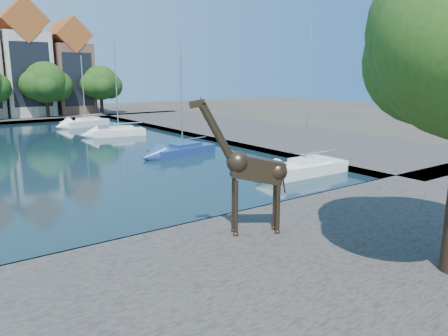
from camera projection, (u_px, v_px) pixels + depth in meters
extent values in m
plane|color=#38332B|center=(123.00, 249.00, 17.08)|extent=(160.00, 160.00, 0.00)
cube|color=black|center=(7.00, 156.00, 36.11)|extent=(38.00, 50.00, 0.08)
cube|color=#48443E|center=(229.00, 326.00, 11.47)|extent=(50.00, 14.00, 0.50)
cube|color=#48443E|center=(244.00, 130.00, 50.31)|extent=(14.00, 52.00, 0.50)
cube|color=beige|center=(25.00, 74.00, 64.96)|extent=(6.37, 9.00, 12.00)
cube|color=#954B1D|center=(20.00, 22.00, 63.37)|extent=(6.43, 9.18, 6.43)
cube|color=black|center=(32.00, 75.00, 61.40)|extent=(5.20, 0.05, 9.00)
cube|color=brown|center=(69.00, 79.00, 68.82)|extent=(5.39, 9.00, 10.50)
cube|color=#954B1D|center=(66.00, 37.00, 67.44)|extent=(5.44, 9.18, 5.44)
cube|color=black|center=(78.00, 80.00, 65.27)|extent=(4.40, 0.05, 7.88)
cylinder|color=#332114|center=(47.00, 106.00, 62.39)|extent=(0.50, 0.50, 3.20)
sphere|color=#163C11|center=(45.00, 82.00, 61.68)|extent=(5.80, 5.80, 5.80)
sphere|color=#163C11|center=(58.00, 86.00, 63.03)|extent=(4.35, 4.35, 4.35)
sphere|color=#163C11|center=(34.00, 85.00, 60.51)|extent=(4.06, 4.06, 4.06)
cylinder|color=#332114|center=(102.00, 104.00, 66.95)|extent=(0.50, 0.50, 3.20)
sphere|color=#163C11|center=(100.00, 83.00, 66.27)|extent=(5.20, 5.20, 5.20)
sphere|color=#163C11|center=(110.00, 86.00, 67.51)|extent=(3.90, 3.90, 3.90)
sphere|color=#163C11|center=(92.00, 85.00, 65.20)|extent=(3.64, 3.64, 3.64)
cylinder|color=#322519|center=(236.00, 209.00, 16.92)|extent=(0.17, 0.17, 2.21)
cylinder|color=#322519|center=(234.00, 205.00, 17.37)|extent=(0.17, 0.17, 2.21)
cylinder|color=#322519|center=(278.00, 206.00, 17.18)|extent=(0.17, 0.17, 2.21)
cylinder|color=#322519|center=(275.00, 203.00, 17.63)|extent=(0.17, 0.17, 2.21)
cube|color=#322519|center=(258.00, 169.00, 16.97)|extent=(2.18, 1.48, 1.29)
cylinder|color=#322519|center=(218.00, 134.00, 16.41)|extent=(1.41, 0.92, 2.29)
cube|color=#322519|center=(197.00, 104.00, 16.05)|extent=(0.64, 0.44, 0.35)
cube|color=white|center=(306.00, 167.00, 29.25)|extent=(6.16, 2.27, 0.97)
cube|color=white|center=(306.00, 162.00, 29.18)|extent=(2.71, 1.55, 0.54)
cylinder|color=#B2B2B7|center=(308.00, 97.00, 28.24)|extent=(0.13, 0.13, 8.83)
cube|color=navy|center=(183.00, 149.00, 36.39)|extent=(6.01, 3.03, 0.84)
cube|color=navy|center=(183.00, 146.00, 36.33)|extent=(2.73, 1.84, 0.47)
cylinder|color=#B2B2B7|center=(181.00, 94.00, 35.41)|extent=(0.11, 0.11, 8.70)
cube|color=white|center=(119.00, 131.00, 47.22)|extent=(5.79, 2.90, 0.91)
cube|color=white|center=(118.00, 129.00, 47.15)|extent=(2.62, 1.77, 0.51)
cylinder|color=#B2B2B7|center=(116.00, 86.00, 46.19)|extent=(0.12, 0.12, 9.11)
cube|color=white|center=(85.00, 122.00, 55.82)|extent=(6.34, 3.88, 0.97)
cube|color=white|center=(85.00, 120.00, 55.75)|extent=(2.95, 2.22, 0.54)
cylinder|color=#B2B2B7|center=(83.00, 88.00, 54.91)|extent=(0.13, 0.13, 8.01)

